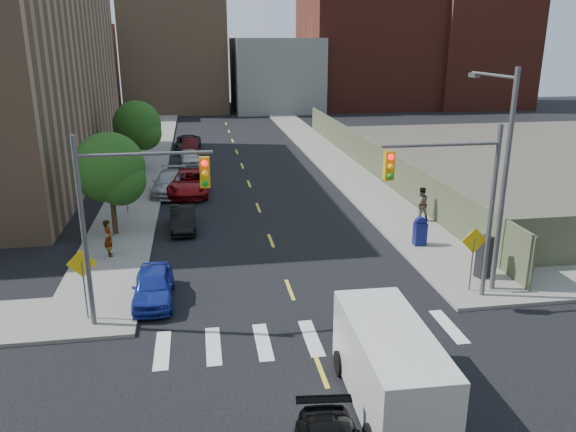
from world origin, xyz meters
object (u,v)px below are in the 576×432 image
object	(u,v)px
parked_car_silver	(170,183)
parked_car_grey	(187,143)
parked_car_white	(190,157)
parked_car_maroon	(190,146)
parked_car_black	(183,219)
pedestrian_west	(109,238)
cargo_van	(388,363)
payphone	(484,257)
pedestrian_east	(421,204)
mailbox	(420,231)
parked_car_red	(189,182)
parked_car_blue	(153,286)

from	to	relation	value
parked_car_silver	parked_car_grey	world-z (taller)	parked_car_silver
parked_car_white	parked_car_maroon	world-z (taller)	parked_car_maroon
parked_car_black	pedestrian_west	world-z (taller)	pedestrian_west
parked_car_maroon	pedestrian_west	size ratio (longest dim) A/B	2.27
parked_car_white	cargo_van	distance (m)	33.30
parked_car_black	parked_car_grey	distance (m)	22.82
parked_car_white	payphone	distance (m)	28.22
parked_car_black	pedestrian_east	xyz separation A→B (m)	(13.21, -0.90, 0.48)
parked_car_white	mailbox	bearing A→B (deg)	-65.62
parked_car_red	payphone	size ratio (longest dim) A/B	3.07
parked_car_white	mailbox	world-z (taller)	mailbox
parked_car_maroon	mailbox	world-z (taller)	mailbox
parked_car_maroon	pedestrian_west	xyz separation A→B (m)	(-3.65, -25.35, 0.37)
parked_car_red	mailbox	xyz separation A→B (m)	(11.39, -12.13, 0.06)
parked_car_maroon	pedestrian_east	world-z (taller)	pedestrian_east
parked_car_silver	parked_car_white	distance (m)	8.79
parked_car_blue	parked_car_silver	xyz separation A→B (m)	(0.00, 16.39, 0.08)
parked_car_black	payphone	distance (m)	15.61
parked_car_blue	pedestrian_west	bearing A→B (deg)	114.86
parked_car_blue	cargo_van	distance (m)	10.43
parked_car_grey	pedestrian_west	distance (m)	26.79
parked_car_black	mailbox	size ratio (longest dim) A/B	2.62
parked_car_grey	pedestrian_west	size ratio (longest dim) A/B	2.78
payphone	pedestrian_west	size ratio (longest dim) A/B	1.04
parked_car_red	cargo_van	distance (m)	24.51
parked_car_silver	parked_car_white	bearing A→B (deg)	87.04
mailbox	pedestrian_east	bearing A→B (deg)	66.76
parked_car_white	parked_car_grey	size ratio (longest dim) A/B	0.78
payphone	parked_car_silver	bearing A→B (deg)	114.05
payphone	pedestrian_west	bearing A→B (deg)	146.63
parked_car_black	parked_car_grey	world-z (taller)	parked_car_grey
parked_car_blue	parked_car_white	distance (m)	25.13
pedestrian_west	parked_car_grey	bearing A→B (deg)	-23.96
parked_car_grey	payphone	size ratio (longest dim) A/B	2.67
cargo_van	pedestrian_east	world-z (taller)	cargo_van
cargo_van	parked_car_white	bearing A→B (deg)	101.15
parked_car_black	parked_car_silver	xyz separation A→B (m)	(-1.02, 7.71, 0.11)
parked_car_blue	cargo_van	size ratio (longest dim) A/B	0.72
parked_car_red	pedestrian_west	bearing A→B (deg)	-105.18
payphone	cargo_van	bearing A→B (deg)	-148.18
parked_car_red	payphone	distance (m)	20.58
payphone	pedestrian_east	bearing A→B (deg)	71.45
pedestrian_west	parked_car_red	bearing A→B (deg)	-34.79
parked_car_blue	mailbox	size ratio (longest dim) A/B	2.64
parked_car_red	parked_car_silver	bearing A→B (deg)	171.33
parked_car_red	parked_car_grey	bearing A→B (deg)	93.91
parked_car_black	parked_car_red	world-z (taller)	parked_car_red
parked_car_blue	cargo_van	world-z (taller)	cargo_van
parked_car_black	parked_car_white	size ratio (longest dim) A/B	0.99
parked_car_red	parked_car_grey	xyz separation A→B (m)	(-0.28, 15.38, -0.10)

